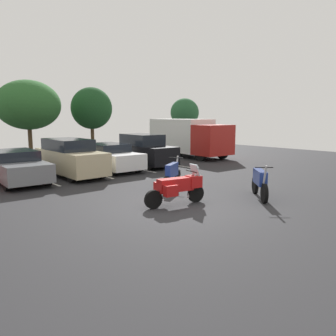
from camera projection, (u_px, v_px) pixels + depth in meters
The scene contains 13 objects.
ground at pixel (178, 210), 10.94m from camera, with size 44.00×44.00×0.10m, color #262628.
motorcycle_touring at pixel (177, 187), 11.24m from camera, with size 2.26×0.98×1.34m.
motorcycle_second at pixel (172, 174), 13.85m from camera, with size 1.89×1.16×1.28m.
motorcycle_third at pixel (260, 182), 12.20m from camera, with size 1.57×1.62×1.33m.
parking_stripes at pixel (40, 179), 16.10m from camera, with size 16.05×4.67×0.01m.
car_grey at pixel (17, 167), 15.11m from camera, with size 2.14×4.60×1.43m.
car_champagne at pixel (70, 158), 16.80m from camera, with size 1.85×4.90×1.84m.
car_white at pixel (110, 157), 18.51m from camera, with size 2.07×4.44×1.47m.
car_black at pixel (144, 150), 20.28m from camera, with size 2.06×4.59×1.90m.
box_truck at pixel (188, 137), 24.79m from camera, with size 2.83×6.78×2.76m.
tree_center_left at pixel (28, 105), 24.53m from camera, with size 4.62×4.62×5.57m.
tree_center_right at pixel (185, 113), 37.38m from camera, with size 3.14×3.14×4.94m.
tree_left at pixel (92, 108), 27.74m from camera, with size 3.35×3.35×5.32m.
Camera 1 is at (-7.31, -7.69, 2.95)m, focal length 36.05 mm.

